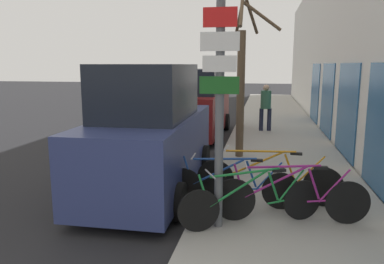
% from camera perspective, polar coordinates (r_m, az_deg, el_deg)
% --- Properties ---
extents(ground_plane, '(80.00, 80.00, 0.00)m').
position_cam_1_polar(ground_plane, '(12.80, 1.29, -1.24)').
color(ground_plane, black).
extents(sidewalk_curb, '(3.20, 32.00, 0.15)m').
position_cam_1_polar(sidewalk_curb, '(15.38, 12.66, 0.74)').
color(sidewalk_curb, '#9E9B93').
rests_on(sidewalk_curb, ground).
extents(building_facade, '(0.23, 32.00, 6.50)m').
position_cam_1_polar(building_facade, '(15.26, 19.86, 12.14)').
color(building_facade, silver).
rests_on(building_facade, ground).
extents(signpost, '(0.56, 0.15, 3.31)m').
position_cam_1_polar(signpost, '(5.34, 4.20, 3.82)').
color(signpost, '#595B60').
rests_on(signpost, sidewalk_curb).
extents(bicycle_0, '(2.09, 1.04, 0.87)m').
position_cam_1_polar(bicycle_0, '(5.76, 9.20, -10.40)').
color(bicycle_0, black).
rests_on(bicycle_0, sidewalk_curb).
extents(bicycle_1, '(2.38, 0.45, 0.92)m').
position_cam_1_polar(bicycle_1, '(5.99, 14.73, -9.63)').
color(bicycle_1, black).
rests_on(bicycle_1, sidewalk_curb).
extents(bicycle_2, '(2.28, 0.44, 0.87)m').
position_cam_1_polar(bicycle_2, '(6.46, 6.03, -8.04)').
color(bicycle_2, black).
rests_on(bicycle_2, sidewalk_curb).
extents(bicycle_3, '(2.55, 0.44, 0.94)m').
position_cam_1_polar(bicycle_3, '(6.78, 11.42, -7.06)').
color(bicycle_3, black).
rests_on(bicycle_3, sidewalk_curb).
extents(parked_car_0, '(1.98, 4.68, 2.55)m').
position_cam_1_polar(parked_car_0, '(7.56, -6.31, -0.52)').
color(parked_car_0, navy).
rests_on(parked_car_0, ground).
extents(parked_car_1, '(2.12, 4.52, 2.40)m').
position_cam_1_polar(parked_car_1, '(13.39, 0.64, 4.00)').
color(parked_car_1, maroon).
rests_on(parked_car_1, ground).
extents(pedestrian_near, '(0.44, 0.37, 1.68)m').
position_cam_1_polar(pedestrian_near, '(13.92, 11.17, 4.17)').
color(pedestrian_near, '#1E2338').
rests_on(pedestrian_near, sidewalk_curb).
extents(street_tree, '(1.22, 2.00, 4.26)m').
position_cam_1_polar(street_tree, '(9.77, 7.63, 7.90)').
color(street_tree, brown).
rests_on(street_tree, sidewalk_curb).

